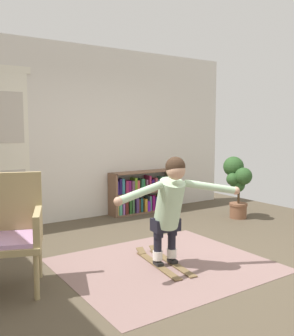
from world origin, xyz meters
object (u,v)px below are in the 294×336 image
(wicker_chair, at_px, (9,228))
(potted_plant, at_px, (237,181))
(bookshelf, at_px, (145,193))
(skis_pair, at_px, (163,262))
(person_skier, at_px, (170,202))

(wicker_chair, xyz_separation_m, potted_plant, (3.92, 0.73, 0.05))
(bookshelf, height_order, potted_plant, potted_plant)
(wicker_chair, height_order, potted_plant, wicker_chair)
(potted_plant, bearing_deg, bookshelf, 129.17)
(wicker_chair, height_order, skis_pair, wicker_chair)
(skis_pair, bearing_deg, potted_plant, 24.48)
(skis_pair, height_order, person_skier, person_skier)
(bookshelf, height_order, skis_pair, bookshelf)
(wicker_chair, relative_size, skis_pair, 1.11)
(bookshelf, relative_size, wicker_chair, 1.27)
(bookshelf, bearing_deg, potted_plant, -50.83)
(bookshelf, relative_size, person_skier, 0.95)
(bookshelf, relative_size, skis_pair, 1.41)
(bookshelf, bearing_deg, skis_pair, -118.89)
(wicker_chair, distance_m, potted_plant, 3.99)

